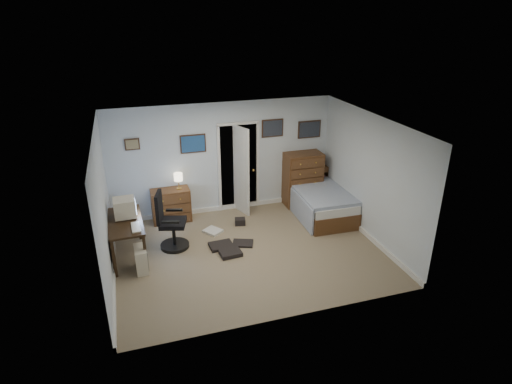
% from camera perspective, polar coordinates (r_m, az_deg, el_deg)
% --- Properties ---
extents(floor, '(5.00, 4.00, 0.02)m').
position_cam_1_polar(floor, '(8.32, -0.96, -8.02)').
color(floor, gray).
rests_on(floor, ground).
extents(computer_desk, '(0.65, 1.33, 0.76)m').
position_cam_1_polar(computer_desk, '(8.24, -17.57, -4.83)').
color(computer_desk, black).
rests_on(computer_desk, floor).
extents(crt_monitor, '(0.40, 0.38, 0.36)m').
position_cam_1_polar(crt_monitor, '(8.22, -17.11, -2.03)').
color(crt_monitor, beige).
rests_on(crt_monitor, computer_desk).
extents(keyboard, '(0.16, 0.41, 0.02)m').
position_cam_1_polar(keyboard, '(7.84, -15.71, -4.55)').
color(keyboard, beige).
rests_on(keyboard, computer_desk).
extents(pc_tower, '(0.22, 0.43, 0.45)m').
position_cam_1_polar(pc_tower, '(7.93, -15.06, -8.65)').
color(pc_tower, beige).
rests_on(pc_tower, floor).
extents(office_chair, '(0.69, 0.69, 1.16)m').
position_cam_1_polar(office_chair, '(8.42, -11.41, -4.56)').
color(office_chair, black).
rests_on(office_chair, floor).
extents(media_stack, '(0.16, 0.16, 0.76)m').
position_cam_1_polar(media_stack, '(9.26, -17.73, -3.04)').
color(media_stack, maroon).
rests_on(media_stack, floor).
extents(low_dresser, '(0.83, 0.42, 0.73)m').
position_cam_1_polar(low_dresser, '(9.49, -11.25, -1.76)').
color(low_dresser, '#57341B').
rests_on(low_dresser, floor).
extents(table_lamp, '(0.19, 0.19, 0.36)m').
position_cam_1_polar(table_lamp, '(9.27, -10.33, 1.91)').
color(table_lamp, gold).
rests_on(table_lamp, low_dresser).
extents(doorway, '(0.96, 1.12, 2.05)m').
position_cam_1_polar(doorway, '(9.96, -2.79, 3.85)').
color(doorway, black).
rests_on(doorway, floor).
extents(tall_dresser, '(0.86, 0.51, 1.26)m').
position_cam_1_polar(tall_dresser, '(10.09, 6.23, 1.74)').
color(tall_dresser, '#57341B').
rests_on(tall_dresser, floor).
extents(headboard_bookcase, '(0.95, 0.26, 0.85)m').
position_cam_1_polar(headboard_bookcase, '(10.33, 7.06, 1.16)').
color(headboard_bookcase, '#57341B').
rests_on(headboard_bookcase, floor).
extents(bed, '(1.17, 2.10, 0.68)m').
position_cam_1_polar(bed, '(9.78, 8.27, -1.06)').
color(bed, '#57341B').
rests_on(bed, floor).
extents(wall_posters, '(4.38, 0.04, 0.60)m').
position_cam_1_polar(wall_posters, '(9.52, -1.12, 7.65)').
color(wall_posters, '#331E11').
rests_on(wall_posters, floor).
extents(floor_clutter, '(0.99, 1.43, 0.14)m').
position_cam_1_polar(floor_clutter, '(8.62, -3.68, -6.51)').
color(floor_clutter, black).
rests_on(floor_clutter, floor).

